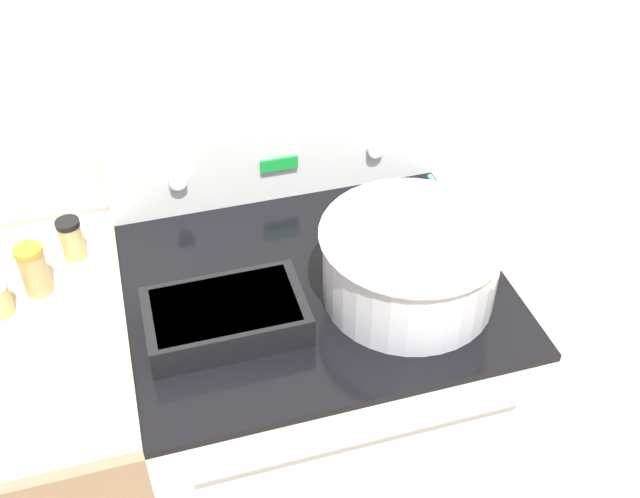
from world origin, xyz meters
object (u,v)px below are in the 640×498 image
Objects in this scene: casserole_dish at (226,315)px; spice_jar_black_cap at (71,239)px; ladle at (473,225)px; mixing_bowl at (410,260)px; spice_jar_orange_cap at (34,269)px.

casserole_dish is 3.24× the size of spice_jar_black_cap.
spice_jar_black_cap reaches higher than ladle.
ladle is (0.21, 0.13, -0.06)m from mixing_bowl.
mixing_bowl is 0.76m from spice_jar_orange_cap.
spice_jar_orange_cap is at bearing 163.87° from mixing_bowl.
ladle is at bearing -4.92° from spice_jar_orange_cap.
mixing_bowl reaches higher than spice_jar_black_cap.
spice_jar_orange_cap is (-0.94, 0.08, 0.03)m from ladle.
spice_jar_black_cap is (-0.66, 0.30, -0.03)m from mixing_bowl.
mixing_bowl is at bearing -0.70° from casserole_dish.
spice_jar_orange_cap is at bearing 149.58° from casserole_dish.
casserole_dish is 0.41m from spice_jar_orange_cap.
casserole_dish is at bearing -167.84° from ladle.
spice_jar_orange_cap reaches higher than ladle.
casserole_dish is 2.78× the size of spice_jar_orange_cap.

